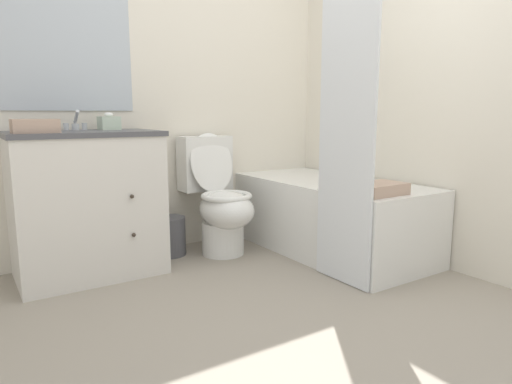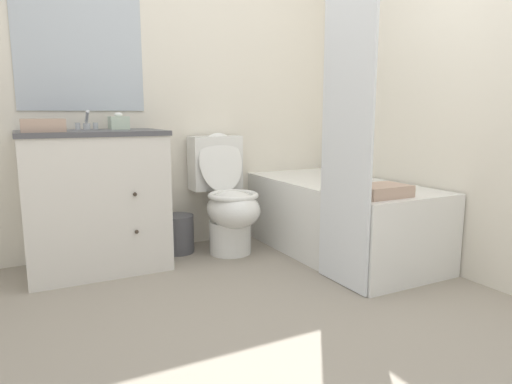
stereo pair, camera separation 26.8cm
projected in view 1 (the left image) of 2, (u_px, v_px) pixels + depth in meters
The scene contains 12 objects.
ground_plane at pixel (332, 328), 2.13m from camera, with size 14.00×14.00×0.00m, color gray.
wall_back at pixel (177, 76), 3.29m from camera, with size 8.00×0.06×2.50m.
wall_right at pixel (384, 76), 3.24m from camera, with size 0.05×2.65×2.50m.
vanity_cabinet at pixel (87, 203), 2.77m from camera, with size 0.86×0.58×0.88m.
sink_faucet at pixel (76, 125), 2.84m from camera, with size 0.14×0.12×0.12m.
toilet at pixel (219, 200), 3.22m from camera, with size 0.37×0.64×0.85m.
bathtub at pixel (330, 216), 3.28m from camera, with size 0.71×1.47×0.51m.
shower_curtain at pixel (346, 122), 2.55m from camera, with size 0.02×0.43×1.86m.
wastebasket at pixel (169, 236), 3.20m from camera, with size 0.23×0.23×0.27m.
tissue_box at pixel (109, 123), 2.90m from camera, with size 0.12×0.13×0.11m.
hand_towel_folded at pixel (35, 126), 2.42m from camera, with size 0.23×0.17×0.07m.
bath_towel_folded at pixel (378, 189), 2.68m from camera, with size 0.31×0.22×0.07m.
Camera 1 is at (-1.39, -1.46, 0.99)m, focal length 32.00 mm.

